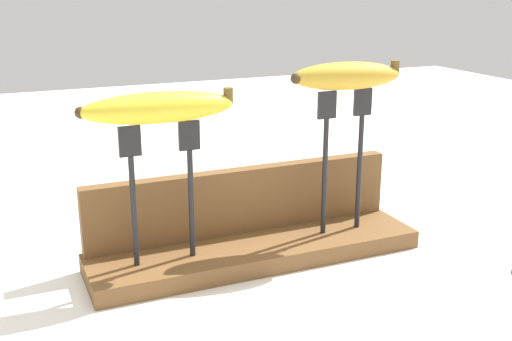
% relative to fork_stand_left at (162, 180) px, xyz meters
% --- Properties ---
extents(ground_plane, '(3.00, 3.00, 0.00)m').
position_rel_fork_stand_left_xyz_m(ground_plane, '(0.13, 0.01, -0.13)').
color(ground_plane, silver).
extents(wooden_board, '(0.45, 0.11, 0.02)m').
position_rel_fork_stand_left_xyz_m(wooden_board, '(0.13, 0.01, -0.12)').
color(wooden_board, brown).
rests_on(wooden_board, ground).
extents(board_backstop, '(0.44, 0.02, 0.09)m').
position_rel_fork_stand_left_xyz_m(board_backstop, '(0.13, 0.05, -0.06)').
color(board_backstop, brown).
rests_on(board_backstop, wooden_board).
extents(fork_stand_left, '(0.10, 0.01, 0.17)m').
position_rel_fork_stand_left_xyz_m(fork_stand_left, '(0.00, 0.00, 0.00)').
color(fork_stand_left, black).
rests_on(fork_stand_left, wooden_board).
extents(fork_stand_right, '(0.08, 0.01, 0.20)m').
position_rel_fork_stand_left_xyz_m(fork_stand_right, '(0.25, 0.00, 0.01)').
color(fork_stand_right, black).
rests_on(fork_stand_right, wooden_board).
extents(banana_raised_left, '(0.19, 0.05, 0.04)m').
position_rel_fork_stand_left_xyz_m(banana_raised_left, '(-0.00, 0.00, 0.09)').
color(banana_raised_left, yellow).
rests_on(banana_raised_left, fork_stand_left).
extents(banana_raised_right, '(0.16, 0.06, 0.04)m').
position_rel_fork_stand_left_xyz_m(banana_raised_right, '(0.25, 0.00, 0.11)').
color(banana_raised_right, gold).
rests_on(banana_raised_right, fork_stand_right).
extents(banana_chunk_near, '(0.07, 0.06, 0.04)m').
position_rel_fork_stand_left_xyz_m(banana_chunk_near, '(0.32, 0.11, -0.11)').
color(banana_chunk_near, yellow).
rests_on(banana_chunk_near, ground).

